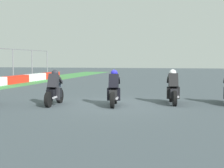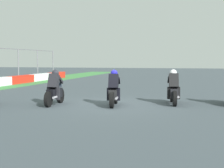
# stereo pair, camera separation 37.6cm
# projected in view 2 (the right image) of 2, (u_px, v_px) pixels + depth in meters

# --- Properties ---
(ground_plane) EXTENTS (120.00, 120.00, 0.00)m
(ground_plane) POSITION_uv_depth(u_px,v_px,m) (112.00, 105.00, 14.16)
(ground_plane) COLOR #3F4A50
(rider_lane_b) EXTENTS (2.04, 0.60, 1.51)m
(rider_lane_b) POSITION_uv_depth(u_px,v_px,m) (173.00, 90.00, 14.40)
(rider_lane_b) COLOR black
(rider_lane_b) RESTS_ON ground_plane
(rider_lane_c) EXTENTS (2.04, 0.58, 1.51)m
(rider_lane_c) POSITION_uv_depth(u_px,v_px,m) (114.00, 91.00, 13.88)
(rider_lane_c) COLOR black
(rider_lane_c) RESTS_ON ground_plane
(rider_lane_d) EXTENTS (2.04, 0.55, 1.51)m
(rider_lane_d) POSITION_uv_depth(u_px,v_px,m) (55.00, 90.00, 14.15)
(rider_lane_d) COLOR black
(rider_lane_d) RESTS_ON ground_plane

